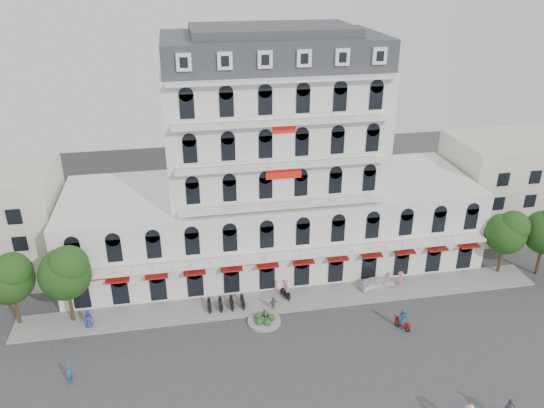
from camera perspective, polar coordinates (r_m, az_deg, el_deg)
The scene contains 16 objects.
ground at distance 48.06m, azimuth 4.09°, elevation -16.48°, with size 120.00×120.00×0.00m, color #38383A.
sidewalk at distance 54.86m, azimuth 1.76°, elevation -10.29°, with size 53.00×4.00×0.16m, color gray.
main_building at distance 57.84m, azimuth 0.03°, elevation 2.88°, with size 45.00×15.00×25.80m.
flank_building_east at distance 72.34m, azimuth 23.79°, elevation 1.95°, with size 14.00×10.00×12.00m, color beige.
traffic_island at distance 51.93m, azimuth -0.85°, elevation -12.37°, with size 3.20×3.20×1.60m.
parked_scooter_row at distance 53.98m, azimuth -4.93°, elevation -11.16°, with size 4.40×1.80×1.10m, color black, non-canonical shape.
tree_west_outer at distance 54.38m, azimuth -26.44°, elevation -6.99°, with size 4.50×4.48×7.76m.
tree_west_inner at distance 52.52m, azimuth -21.40°, elevation -6.71°, with size 4.76×4.76×8.25m.
tree_east_inner at distance 61.99m, azimuth 23.95°, elevation -2.67°, with size 4.40×4.37×7.57m.
parked_car at distance 57.44m, azimuth 11.26°, elevation -8.32°, with size 1.58×3.92×1.33m, color white.
rider_east at distance 52.05m, azimuth 13.93°, elevation -11.90°, with size 1.13×1.47×2.29m.
rider_center at distance 54.59m, azimuth 1.42°, elevation -9.07°, with size 1.00×1.64×2.24m.
pedestrian_left at distance 53.67m, azimuth -19.12°, elevation -11.68°, with size 0.92×0.60×1.88m, color navy.
pedestrian_mid at distance 53.12m, azimuth 0.15°, elevation -10.69°, with size 0.91×0.38×1.55m, color #595B61.
pedestrian_right at distance 58.23m, azimuth 13.63°, elevation -7.82°, with size 1.14×0.66×1.77m, color #C26774.
pedestrian_far at distance 48.37m, azimuth -20.96°, elevation -16.76°, with size 0.63×0.42×1.74m, color navy.
Camera 1 is at (-9.73, -34.64, 31.87)m, focal length 35.00 mm.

